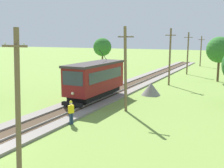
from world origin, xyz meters
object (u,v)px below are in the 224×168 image
red_tram (95,79)px  tree_horizon (102,47)px  utility_pole_distant (201,51)px  track_worker (71,111)px  gravel_pile (151,89)px  utility_pole_far (188,53)px  utility_pole_near_tram (125,69)px  utility_pole_foreground (18,102)px  tree_right_far (220,50)px  second_worker (72,90)px  utility_pole_mid (170,56)px

red_tram → tree_horizon: (-13.66, 26.97, 2.06)m
utility_pole_distant → track_worker: size_ratio=3.67×
gravel_pile → utility_pole_far: bearing=89.6°
red_tram → utility_pole_distant: 38.89m
utility_pole_near_tram → utility_pole_distant: bearing=90.0°
utility_pole_far → utility_pole_near_tram: bearing=-90.0°
red_tram → utility_pole_far: utility_pole_far is taller
utility_pole_far → track_worker: 31.75m
utility_pole_foreground → gravel_pile: utility_pole_foreground is taller
utility_pole_near_tram → tree_right_far: utility_pole_near_tram is taller
red_tram → track_worker: red_tram is taller
utility_pole_near_tram → utility_pole_far: utility_pole_near_tram is taller
utility_pole_foreground → tree_horizon: size_ratio=1.10×
utility_pole_near_tram → tree_right_far: 21.38m
utility_pole_far → gravel_pile: 19.38m
utility_pole_near_tram → second_worker: size_ratio=4.03×
utility_pole_far → track_worker: size_ratio=3.99×
tree_right_far → utility_pole_mid: bearing=-132.6°
utility_pole_foreground → utility_pole_distant: size_ratio=1.03×
utility_pole_mid → tree_horizon: bearing=140.4°
utility_pole_near_tram → tree_horizon: bearing=121.4°
second_worker → utility_pole_mid: bearing=-85.9°
utility_pole_foreground → utility_pole_far: utility_pole_far is taller
utility_pole_far → gravel_pile: (-0.15, -19.16, -2.97)m
utility_pole_far → utility_pole_distant: bearing=90.0°
utility_pole_distant → second_worker: utility_pole_distant is taller
track_worker → utility_pole_distant: bearing=113.1°
track_worker → second_worker: same height
utility_pole_near_tram → tree_horizon: 34.64m
utility_pole_near_tram → gravel_pile: (-0.15, 7.44, -3.01)m
utility_pole_foreground → utility_pole_mid: (0.00, 26.73, 0.35)m
utility_pole_near_tram → utility_pole_foreground: bearing=-90.0°
red_tram → second_worker: 2.72m
tree_right_far → tree_horizon: (-23.56, 8.93, -0.28)m
utility_pole_foreground → tree_horizon: (-18.04, 41.67, 0.79)m
utility_pole_foreground → tree_horizon: utility_pole_foreground is taller
utility_pole_mid → utility_pole_far: 11.97m
utility_pole_foreground → utility_pole_near_tram: size_ratio=0.94×
red_tram → track_worker: (2.26, -7.57, -1.21)m
utility_pole_foreground → utility_pole_distant: utility_pole_foreground is taller
utility_pole_mid → gravel_pile: size_ratio=3.49×
utility_pole_distant → track_worker: bearing=-92.6°
track_worker → second_worker: (-4.49, 6.60, 0.00)m
red_tram → gravel_pile: 6.61m
gravel_pile → second_worker: second_worker is taller
track_worker → tree_horizon: (-15.91, 34.53, 3.27)m
utility_pole_mid → track_worker: 19.91m
red_tram → utility_pole_foreground: 15.40m
utility_pole_foreground → tree_right_far: size_ratio=1.05×
second_worker → tree_right_far: bearing=-91.5°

